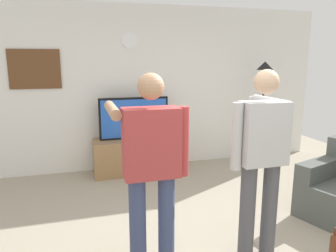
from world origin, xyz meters
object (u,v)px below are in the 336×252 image
object	(u,v)px
television	(134,118)
person_standing_nearer_lamp	(151,164)
framed_picture	(35,69)
beverage_bottle	(333,248)
floor_lamp	(263,91)
wall_clock	(130,41)
person_standing_nearer_couch	(261,155)
tv_stand	(135,156)

from	to	relation	value
television	person_standing_nearer_lamp	xyz separation A→B (m)	(-0.30, -2.56, 0.08)
framed_picture	beverage_bottle	world-z (taller)	framed_picture
framed_picture	beverage_bottle	distance (m)	4.45
floor_lamp	beverage_bottle	world-z (taller)	floor_lamp
wall_clock	floor_lamp	bearing A→B (deg)	-9.56
television	beverage_bottle	xyz separation A→B (m)	(1.30, -2.89, -0.76)
floor_lamp	person_standing_nearer_couch	size ratio (longest dim) A/B	1.03
tv_stand	beverage_bottle	bearing A→B (deg)	-65.45
television	person_standing_nearer_couch	xyz separation A→B (m)	(0.68, -2.60, 0.09)
person_standing_nearer_couch	beverage_bottle	xyz separation A→B (m)	(0.61, -0.29, -0.84)
floor_lamp	person_standing_nearer_lamp	world-z (taller)	floor_lamp
person_standing_nearer_lamp	beverage_bottle	xyz separation A→B (m)	(1.60, -0.33, -0.84)
floor_lamp	beverage_bottle	xyz separation A→B (m)	(-0.95, -2.76, -1.14)
television	person_standing_nearer_lamp	world-z (taller)	person_standing_nearer_lamp
framed_picture	beverage_bottle	xyz separation A→B (m)	(2.75, -3.14, -1.53)
person_standing_nearer_lamp	framed_picture	bearing A→B (deg)	112.32
television	framed_picture	distance (m)	1.67
framed_picture	person_standing_nearer_couch	size ratio (longest dim) A/B	0.43
television	framed_picture	bearing A→B (deg)	170.28
framed_picture	floor_lamp	world-z (taller)	framed_picture
floor_lamp	person_standing_nearer_couch	xyz separation A→B (m)	(-1.56, -2.47, -0.29)
tv_stand	framed_picture	bearing A→B (deg)	168.51
television	wall_clock	xyz separation A→B (m)	(0.00, 0.24, 1.22)
person_standing_nearer_couch	beverage_bottle	bearing A→B (deg)	-25.25
tv_stand	wall_clock	xyz separation A→B (m)	(0.00, 0.29, 1.84)
person_standing_nearer_couch	wall_clock	bearing A→B (deg)	103.53
television	person_standing_nearer_couch	size ratio (longest dim) A/B	0.64
wall_clock	television	bearing A→B (deg)	-90.00
wall_clock	beverage_bottle	bearing A→B (deg)	-67.48
tv_stand	beverage_bottle	xyz separation A→B (m)	(1.30, -2.84, -0.14)
wall_clock	beverage_bottle	world-z (taller)	wall_clock
floor_lamp	beverage_bottle	distance (m)	3.13
floor_lamp	framed_picture	bearing A→B (deg)	174.08
wall_clock	beverage_bottle	distance (m)	3.93
framed_picture	person_standing_nearer_couch	xyz separation A→B (m)	(2.14, -2.85, -0.69)
wall_clock	framed_picture	distance (m)	1.52
framed_picture	floor_lamp	xyz separation A→B (m)	(3.70, -0.38, -0.40)
floor_lamp	wall_clock	bearing A→B (deg)	170.44
television	beverage_bottle	world-z (taller)	television
television	wall_clock	bearing A→B (deg)	90.00
tv_stand	floor_lamp	size ratio (longest dim) A/B	0.74
person_standing_nearer_lamp	person_standing_nearer_couch	xyz separation A→B (m)	(0.98, -0.04, 0.01)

